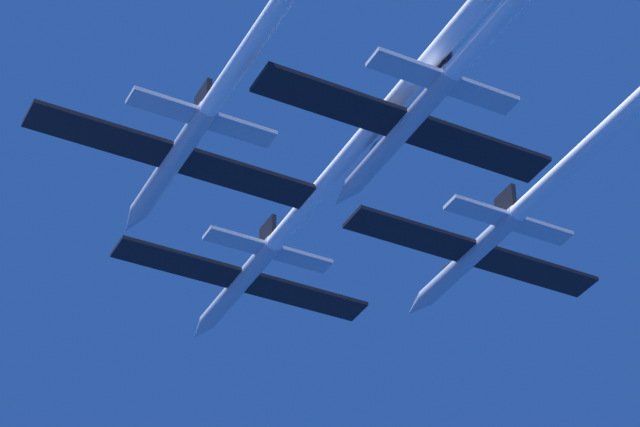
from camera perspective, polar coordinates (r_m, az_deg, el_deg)
name	(u,v)px	position (r m, az deg, el deg)	size (l,w,h in m)	color
jet_lead	(348,157)	(71.92, 1.20, 2.46)	(16.47, 51.11, 2.73)	#B2BAC6
jet_left_wing	(280,4)	(62.94, -1.72, 8.99)	(16.47, 49.39, 2.73)	#B2BAC6
jet_right_wing	(588,148)	(71.81, 11.43, 2.79)	(16.47, 45.21, 2.73)	#B2BAC6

